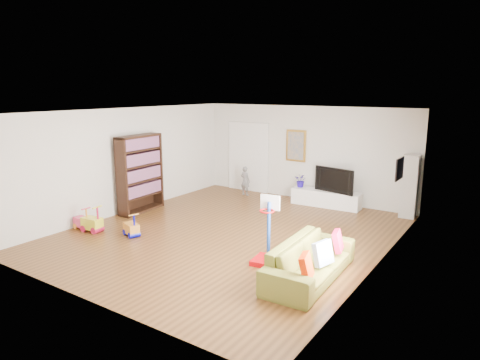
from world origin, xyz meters
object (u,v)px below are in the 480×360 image
Objects in this scene: sofa at (310,260)px; basketball_hoop at (266,231)px; bookshelf at (140,174)px; media_console at (326,198)px.

basketball_hoop reaches higher than sofa.
bookshelf is at bearing 74.18° from sofa.
basketball_hoop is (4.48, -1.19, -0.37)m from bookshelf.
bookshelf reaches higher than basketball_hoop.
bookshelf is 5.64m from sofa.
basketball_hoop is at bearing 79.77° from sofa.
media_console is 1.49× the size of basketball_hoop.
media_console is at bearing 90.23° from basketball_hoop.
sofa is 1.02m from basketball_hoop.
bookshelf is (-3.87, -3.14, 0.79)m from media_console.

